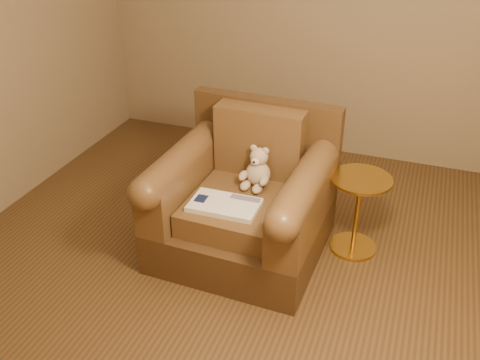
% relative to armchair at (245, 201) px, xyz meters
% --- Properties ---
extents(floor, '(4.00, 4.00, 0.00)m').
position_rel_armchair_xyz_m(floor, '(0.05, -0.28, -0.37)').
color(floor, '#51371C').
rests_on(floor, ground).
extents(room, '(4.02, 4.02, 2.71)m').
position_rel_armchair_xyz_m(room, '(0.05, -0.28, 1.34)').
color(room, '#8A7455').
rests_on(room, ground).
extents(armchair, '(1.11, 1.05, 0.97)m').
position_rel_armchair_xyz_m(armchair, '(0.00, 0.00, 0.00)').
color(armchair, '#432B16').
rests_on(armchair, floor).
extents(teddy_bear, '(0.21, 0.24, 0.29)m').
position_rel_armchair_xyz_m(teddy_bear, '(0.05, 0.09, 0.20)').
color(teddy_bear, tan).
rests_on(teddy_bear, armchair).
extents(guidebook, '(0.45, 0.27, 0.04)m').
position_rel_armchair_xyz_m(guidebook, '(-0.05, -0.25, 0.11)').
color(guidebook, beige).
rests_on(guidebook, armchair).
extents(side_table, '(0.41, 0.41, 0.57)m').
position_rel_armchair_xyz_m(side_table, '(0.73, 0.23, -0.06)').
color(side_table, gold).
rests_on(side_table, floor).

